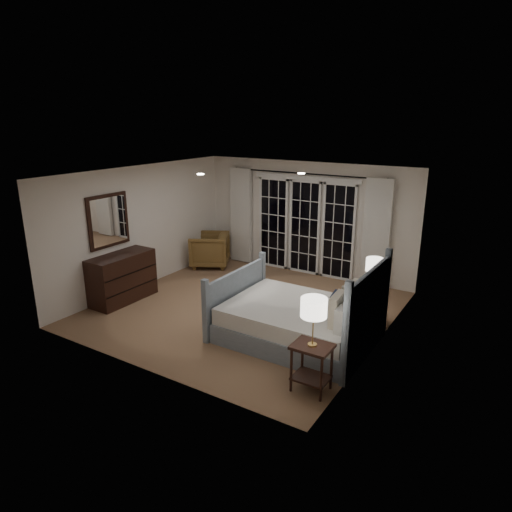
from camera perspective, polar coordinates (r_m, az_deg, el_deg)
The scene contains 20 objects.
floor at distance 8.53m, azimuth -1.48°, elevation -6.64°, with size 5.00×5.00×0.00m, color #92644E.
ceiling at distance 7.86m, azimuth -1.62°, elevation 10.28°, with size 5.00×5.00×0.00m, color silver.
wall_left at distance 9.67m, azimuth -14.03°, elevation 3.55°, with size 0.02×5.00×2.50m, color white.
wall_right at distance 7.10m, azimuth 15.57°, elevation -1.48°, with size 0.02×5.00×2.50m, color white.
wall_back at distance 10.22m, azimuth 6.23°, elevation 4.69°, with size 5.00×0.02×2.50m, color white.
wall_front at distance 6.28m, azimuth -14.24°, elevation -3.83°, with size 5.00×0.02×2.50m, color white.
french_doors at distance 10.22m, azimuth 6.10°, elevation 3.77°, with size 2.50×0.04×2.20m.
curtain_rod at distance 9.96m, azimuth 6.16°, elevation 10.21°, with size 0.03×0.03×3.50m, color black.
curtain_left at distance 10.94m, azimuth -1.89°, elevation 5.07°, with size 0.55×0.10×2.25m, color silver.
curtain_right at distance 9.55m, azimuth 14.83°, elevation 2.71°, with size 0.55×0.10×2.25m, color silver.
downlight_a at distance 7.98m, azimuth 5.69°, elevation 10.24°, with size 0.12×0.12×0.01m, color white.
downlight_b at distance 7.89m, azimuth -6.94°, elevation 10.12°, with size 0.12×0.12×0.01m, color white.
bed at distance 7.31m, azimuth 5.47°, elevation -8.01°, with size 2.35×1.69×1.37m.
nightstand_left at distance 6.05m, azimuth 6.97°, elevation -12.87°, with size 0.50×0.40×0.65m.
nightstand_right at distance 8.07m, azimuth 14.27°, elevation -5.58°, with size 0.46×0.37×0.60m.
lamp_left at distance 5.72m, azimuth 7.24°, elevation -6.46°, with size 0.33×0.33×0.64m.
lamp_right at distance 7.85m, azimuth 14.62°, elevation -1.10°, with size 0.30×0.30×0.57m.
armchair at distance 10.84m, azimuth -5.84°, elevation 0.78°, with size 0.85×0.88×0.80m, color brown.
dresser at distance 9.13m, azimuth -16.37°, elevation -2.60°, with size 0.55×1.30×0.92m.
mirror at distance 9.01m, azimuth -17.96°, elevation 4.21°, with size 0.05×0.85×1.00m.
Camera 1 is at (4.31, -6.50, 3.44)m, focal length 32.00 mm.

